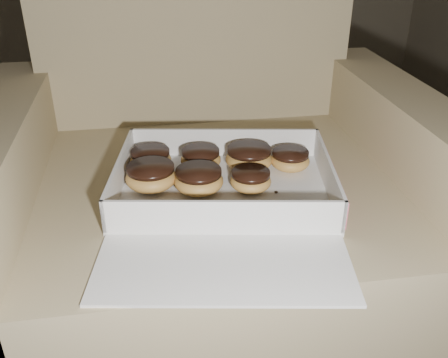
% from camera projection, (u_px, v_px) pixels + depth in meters
% --- Properties ---
extents(armchair, '(0.94, 0.79, 0.98)m').
position_uv_depth(armchair, '(211.00, 212.00, 1.13)').
color(armchair, '#988A61').
rests_on(armchair, floor).
extents(bakery_box, '(0.47, 0.52, 0.07)m').
position_uv_depth(bakery_box, '(226.00, 197.00, 0.91)').
color(bakery_box, white).
rests_on(bakery_box, armchair).
extents(donut_a, '(0.08, 0.08, 0.04)m').
position_uv_depth(donut_a, '(201.00, 158.00, 1.01)').
color(donut_a, '#BF8642').
rests_on(donut_a, bakery_box).
extents(donut_b, '(0.09, 0.09, 0.05)m').
position_uv_depth(donut_b, '(199.00, 180.00, 0.93)').
color(donut_b, '#BF8642').
rests_on(donut_b, bakery_box).
extents(donut_c, '(0.10, 0.10, 0.05)m').
position_uv_depth(donut_c, '(151.00, 176.00, 0.94)').
color(donut_c, '#BF8642').
rests_on(donut_c, bakery_box).
extents(donut_d, '(0.08, 0.08, 0.04)m').
position_uv_depth(donut_d, '(151.00, 159.00, 1.01)').
color(donut_d, '#BF8642').
rests_on(donut_d, bakery_box).
extents(donut_e, '(0.08, 0.08, 0.04)m').
position_uv_depth(donut_e, '(251.00, 180.00, 0.94)').
color(donut_e, '#BF8642').
rests_on(donut_e, bakery_box).
extents(donut_f, '(0.08, 0.08, 0.04)m').
position_uv_depth(donut_f, '(290.00, 159.00, 1.01)').
color(donut_f, '#BF8642').
rests_on(donut_f, bakery_box).
extents(donut_g, '(0.10, 0.10, 0.05)m').
position_uv_depth(donut_g, '(249.00, 158.00, 1.01)').
color(donut_g, '#BF8642').
rests_on(donut_g, bakery_box).
extents(crumb_a, '(0.01, 0.01, 0.00)m').
position_uv_depth(crumb_a, '(276.00, 192.00, 0.93)').
color(crumb_a, black).
rests_on(crumb_a, bakery_box).
extents(crumb_b, '(0.01, 0.01, 0.00)m').
position_uv_depth(crumb_b, '(211.00, 202.00, 0.90)').
color(crumb_b, black).
rests_on(crumb_b, bakery_box).
extents(crumb_c, '(0.01, 0.01, 0.00)m').
position_uv_depth(crumb_c, '(148.00, 210.00, 0.88)').
color(crumb_c, black).
rests_on(crumb_c, bakery_box).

